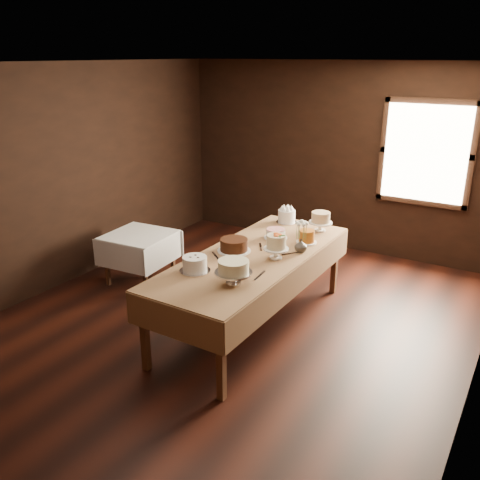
% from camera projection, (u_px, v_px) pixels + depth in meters
% --- Properties ---
extents(floor, '(5.00, 6.00, 0.01)m').
position_uv_depth(floor, '(231.00, 324.00, 5.82)').
color(floor, black).
rests_on(floor, ground).
extents(ceiling, '(5.00, 6.00, 0.01)m').
position_uv_depth(ceiling, '(229.00, 63.00, 4.86)').
color(ceiling, beige).
rests_on(ceiling, wall_back).
extents(wall_back, '(5.00, 0.02, 2.80)m').
position_uv_depth(wall_back, '(336.00, 158.00, 7.75)').
color(wall_back, black).
rests_on(wall_back, ground).
extents(wall_left, '(0.02, 6.00, 2.80)m').
position_uv_depth(wall_left, '(65.00, 177.00, 6.56)').
color(wall_left, black).
rests_on(wall_left, ground).
extents(window, '(1.10, 0.05, 1.30)m').
position_uv_depth(window, '(426.00, 153.00, 7.00)').
color(window, '#FFEABF').
rests_on(window, wall_back).
extents(display_table, '(1.10, 2.76, 0.85)m').
position_uv_depth(display_table, '(253.00, 261.00, 5.52)').
color(display_table, '#4A2915').
rests_on(display_table, ground).
extents(side_table, '(0.85, 0.85, 0.66)m').
position_uv_depth(side_table, '(139.00, 240.00, 6.73)').
color(side_table, '#4A2915').
rests_on(side_table, ground).
extents(cake_meringue, '(0.29, 0.29, 0.17)m').
position_uv_depth(cake_meringue, '(287.00, 217.00, 6.53)').
color(cake_meringue, silver).
rests_on(cake_meringue, display_table).
extents(cake_speckled, '(0.28, 0.28, 0.25)m').
position_uv_depth(cake_speckled, '(320.00, 222.00, 6.21)').
color(cake_speckled, white).
rests_on(cake_speckled, display_table).
extents(cake_lattice, '(0.28, 0.28, 0.10)m').
position_uv_depth(cake_lattice, '(276.00, 234.00, 5.98)').
color(cake_lattice, white).
rests_on(cake_lattice, display_table).
extents(cake_caramel, '(0.23, 0.23, 0.15)m').
position_uv_depth(cake_caramel, '(307.00, 237.00, 5.83)').
color(cake_caramel, white).
rests_on(cake_caramel, display_table).
extents(cake_chocolate, '(0.42, 0.42, 0.14)m').
position_uv_depth(cake_chocolate, '(234.00, 245.00, 5.58)').
color(cake_chocolate, white).
rests_on(cake_chocolate, display_table).
extents(cake_flowers, '(0.28, 0.28, 0.27)m').
position_uv_depth(cake_flowers, '(276.00, 248.00, 5.37)').
color(cake_flowers, white).
rests_on(cake_flowers, display_table).
extents(cake_swirl, '(0.31, 0.31, 0.15)m').
position_uv_depth(cake_swirl, '(195.00, 264.00, 5.06)').
color(cake_swirl, silver).
rests_on(cake_swirl, display_table).
extents(cake_cream, '(0.36, 0.36, 0.25)m').
position_uv_depth(cake_cream, '(233.00, 273.00, 4.77)').
color(cake_cream, silver).
rests_on(cake_cream, display_table).
extents(cake_server_a, '(0.21, 0.15, 0.01)m').
position_uv_depth(cake_server_a, '(239.00, 267.00, 5.18)').
color(cake_server_a, silver).
rests_on(cake_server_a, display_table).
extents(cake_server_b, '(0.05, 0.24, 0.01)m').
position_uv_depth(cake_server_b, '(258.00, 277.00, 4.94)').
color(cake_server_b, silver).
rests_on(cake_server_b, display_table).
extents(cake_server_c, '(0.15, 0.22, 0.01)m').
position_uv_depth(cake_server_c, '(260.00, 245.00, 5.77)').
color(cake_server_c, silver).
rests_on(cake_server_c, display_table).
extents(cake_server_d, '(0.16, 0.21, 0.01)m').
position_uv_depth(cake_server_d, '(296.00, 253.00, 5.55)').
color(cake_server_d, silver).
rests_on(cake_server_d, display_table).
extents(cake_server_e, '(0.20, 0.17, 0.01)m').
position_uv_depth(cake_server_e, '(217.00, 258.00, 5.42)').
color(cake_server_e, silver).
rests_on(cake_server_e, display_table).
extents(flower_vase, '(0.19, 0.19, 0.15)m').
position_uv_depth(flower_vase, '(301.00, 246.00, 5.56)').
color(flower_vase, '#2D2823').
rests_on(flower_vase, display_table).
extents(flower_bouquet, '(0.14, 0.14, 0.20)m').
position_uv_depth(flower_bouquet, '(301.00, 229.00, 5.49)').
color(flower_bouquet, white).
rests_on(flower_bouquet, flower_vase).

